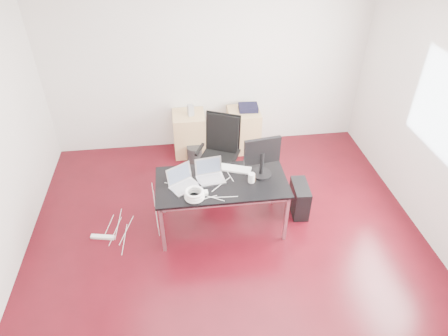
{
  "coord_description": "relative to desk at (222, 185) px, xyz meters",
  "views": [
    {
      "loc": [
        -0.5,
        -3.34,
        3.74
      ],
      "look_at": [
        0.0,
        0.55,
        0.85
      ],
      "focal_mm": 32.0,
      "sensor_mm": 36.0,
      "label": 1
    }
  ],
  "objects": [
    {
      "name": "room_shell",
      "position": [
        0.08,
        -0.44,
        0.73
      ],
      "size": [
        5.0,
        5.0,
        5.0
      ],
      "color": "#39060D",
      "rests_on": "ground"
    },
    {
      "name": "desk",
      "position": [
        0.0,
        0.0,
        0.0
      ],
      "size": [
        1.6,
        0.8,
        0.73
      ],
      "color": "black",
      "rests_on": "ground"
    },
    {
      "name": "office_chair",
      "position": [
        0.08,
        0.87,
        -0.07
      ],
      "size": [
        0.63,
        0.65,
        1.08
      ],
      "rotation": [
        0.0,
        0.0,
        -0.42
      ],
      "color": "black",
      "rests_on": "ground"
    },
    {
      "name": "filing_cabinet_left",
      "position": [
        -0.31,
        1.79,
        -0.33
      ],
      "size": [
        0.5,
        0.5,
        0.7
      ],
      "primitive_type": "cube",
      "color": "tan",
      "rests_on": "ground"
    },
    {
      "name": "filing_cabinet_right",
      "position": [
        0.58,
        1.79,
        -0.33
      ],
      "size": [
        0.5,
        0.5,
        0.7
      ],
      "primitive_type": "cube",
      "color": "tan",
      "rests_on": "ground"
    },
    {
      "name": "pc_tower",
      "position": [
        1.07,
        0.14,
        -0.46
      ],
      "size": [
        0.23,
        0.46,
        0.44
      ],
      "primitive_type": "cube",
      "rotation": [
        0.0,
        0.0,
        -0.07
      ],
      "color": "black",
      "rests_on": "ground"
    },
    {
      "name": "wastebasket",
      "position": [
        -0.25,
        1.49,
        -0.54
      ],
      "size": [
        0.3,
        0.3,
        0.28
      ],
      "primitive_type": "cylinder",
      "rotation": [
        0.0,
        0.0,
        -0.31
      ],
      "color": "black",
      "rests_on": "ground"
    },
    {
      "name": "power_strip",
      "position": [
        -1.54,
        -0.04,
        -0.66
      ],
      "size": [
        0.31,
        0.12,
        0.04
      ],
      "primitive_type": "cube",
      "rotation": [
        0.0,
        0.0,
        -0.21
      ],
      "color": "white",
      "rests_on": "ground"
    },
    {
      "name": "laptop_left",
      "position": [
        -0.47,
        -0.02,
        0.11
      ],
      "size": [
        0.41,
        0.39,
        0.23
      ],
      "rotation": [
        0.0,
        0.0,
        0.54
      ],
      "color": "silver",
      "rests_on": "desk"
    },
    {
      "name": "laptop_right",
      "position": [
        -0.13,
        0.09,
        0.11
      ],
      "size": [
        0.36,
        0.3,
        0.23
      ],
      "rotation": [
        0.0,
        0.0,
        0.14
      ],
      "color": "silver",
      "rests_on": "desk"
    },
    {
      "name": "monitor",
      "position": [
        0.5,
        0.1,
        0.34
      ],
      "size": [
        0.45,
        0.26,
        0.51
      ],
      "rotation": [
        0.0,
        0.0,
        0.14
      ],
      "color": "black",
      "rests_on": "desk"
    },
    {
      "name": "keyboard",
      "position": [
        0.18,
        0.23,
        0.06
      ],
      "size": [
        0.46,
        0.28,
        0.02
      ],
      "primitive_type": "cube",
      "rotation": [
        0.0,
        0.0,
        -0.36
      ],
      "color": "white",
      "rests_on": "desk"
    },
    {
      "name": "cup_white",
      "position": [
        0.36,
        -0.05,
        0.11
      ],
      "size": [
        0.08,
        0.08,
        0.12
      ],
      "primitive_type": "cylinder",
      "rotation": [
        0.0,
        0.0,
        0.06
      ],
      "color": "white",
      "rests_on": "desk"
    },
    {
      "name": "cup_brown",
      "position": [
        0.37,
        -0.04,
        0.1
      ],
      "size": [
        0.09,
        0.09,
        0.1
      ],
      "primitive_type": "cylinder",
      "rotation": [
        0.0,
        0.0,
        -0.14
      ],
      "color": "#502D1B",
      "rests_on": "desk"
    },
    {
      "name": "cable_coil",
      "position": [
        -0.35,
        -0.27,
        0.11
      ],
      "size": [
        0.24,
        0.24,
        0.11
      ],
      "rotation": [
        0.0,
        0.0,
        0.04
      ],
      "color": "white",
      "rests_on": "desk"
    },
    {
      "name": "power_adapter",
      "position": [
        -0.22,
        -0.2,
        0.07
      ],
      "size": [
        0.07,
        0.07,
        0.03
      ],
      "primitive_type": "cube",
      "rotation": [
        0.0,
        0.0,
        0.05
      ],
      "color": "white",
      "rests_on": "desk"
    },
    {
      "name": "speaker",
      "position": [
        -0.27,
        1.75,
        0.11
      ],
      "size": [
        0.11,
        0.1,
        0.18
      ],
      "primitive_type": "cube",
      "rotation": [
        0.0,
        0.0,
        0.24
      ],
      "color": "#9E9E9E",
      "rests_on": "filing_cabinet_left"
    },
    {
      "name": "navy_garment",
      "position": [
        0.65,
        1.81,
        0.07
      ],
      "size": [
        0.31,
        0.26,
        0.09
      ],
      "primitive_type": "cube",
      "rotation": [
        0.0,
        0.0,
        -0.06
      ],
      "color": "black",
      "rests_on": "filing_cabinet_right"
    }
  ]
}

